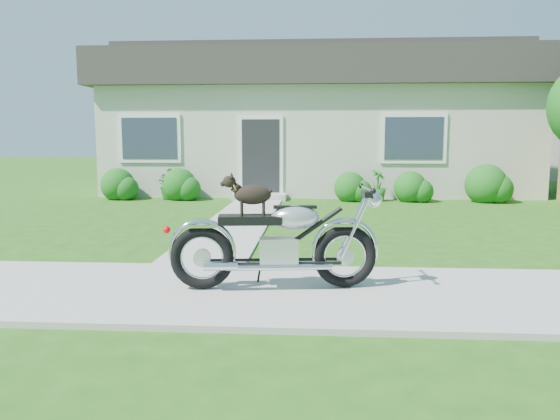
# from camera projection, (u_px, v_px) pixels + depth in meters

# --- Properties ---
(ground) EXTENTS (80.00, 80.00, 0.00)m
(ground) POSITION_uv_depth(u_px,v_px,m) (316.00, 294.00, 5.68)
(ground) COLOR #235114
(ground) RESTS_ON ground
(sidewalk) EXTENTS (24.00, 2.20, 0.04)m
(sidewalk) POSITION_uv_depth(u_px,v_px,m) (316.00, 292.00, 5.67)
(sidewalk) COLOR #9E9B93
(sidewalk) RESTS_ON ground
(walkway) EXTENTS (1.20, 8.00, 0.03)m
(walkway) POSITION_uv_depth(u_px,v_px,m) (240.00, 220.00, 10.72)
(walkway) COLOR #9E9B93
(walkway) RESTS_ON ground
(house) EXTENTS (12.60, 7.03, 4.50)m
(house) POSITION_uv_depth(u_px,v_px,m) (317.00, 121.00, 17.26)
(house) COLOR beige
(house) RESTS_ON ground
(shrub_row) EXTENTS (10.47, 1.04, 1.04)m
(shrub_row) POSITION_uv_depth(u_px,v_px,m) (320.00, 186.00, 14.03)
(shrub_row) COLOR #195817
(shrub_row) RESTS_ON ground
(potted_plant_left) EXTENTS (0.96, 0.95, 0.81)m
(potted_plant_left) POSITION_uv_depth(u_px,v_px,m) (168.00, 184.00, 14.34)
(potted_plant_left) COLOR #165316
(potted_plant_left) RESTS_ON ground
(potted_plant_right) EXTENTS (0.61, 0.61, 0.80)m
(potted_plant_right) POSITION_uv_depth(u_px,v_px,m) (378.00, 186.00, 13.98)
(potted_plant_right) COLOR #23681C
(potted_plant_right) RESTS_ON ground
(motorcycle_with_dog) EXTENTS (2.22, 0.63, 1.19)m
(motorcycle_with_dog) POSITION_uv_depth(u_px,v_px,m) (277.00, 240.00, 5.70)
(motorcycle_with_dog) COLOR black
(motorcycle_with_dog) RESTS_ON sidewalk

